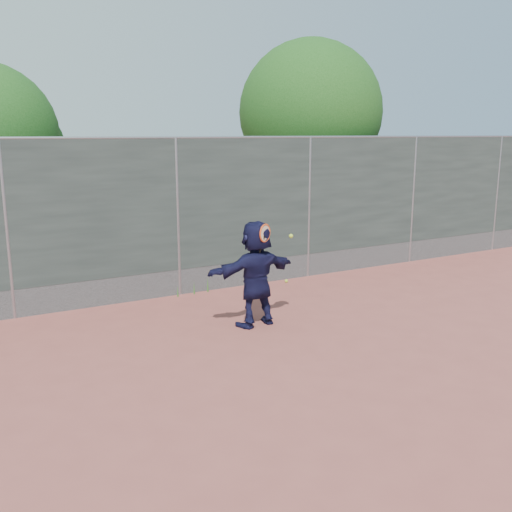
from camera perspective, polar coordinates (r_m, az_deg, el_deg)
ground at (r=8.25m, az=1.54°, el=-9.73°), size 80.00×80.00×0.00m
player at (r=9.18m, az=0.00°, el=-1.76°), size 1.65×0.68×1.73m
ball_ground at (r=12.01m, az=3.05°, el=-2.51°), size 0.07×0.07×0.07m
fence at (r=10.91m, az=-7.84°, el=4.19°), size 20.00×0.06×3.03m
swing_action at (r=8.91m, az=1.15°, el=2.16°), size 0.61×0.18×0.51m
tree_right at (r=15.03m, az=5.93°, el=13.70°), size 3.78×3.60×5.39m
weed_clump at (r=11.21m, az=-6.01°, el=-3.12°), size 0.68×0.07×0.30m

